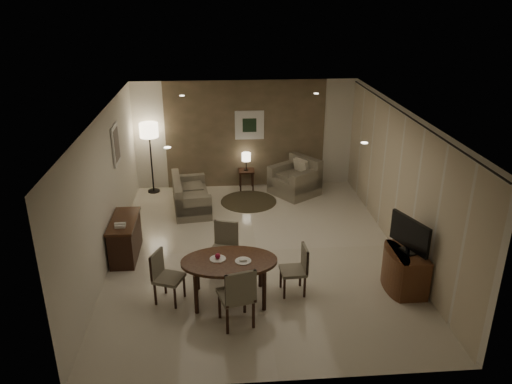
{
  "coord_description": "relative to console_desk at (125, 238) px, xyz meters",
  "views": [
    {
      "loc": [
        -0.7,
        -8.52,
        4.75
      ],
      "look_at": [
        0.0,
        0.2,
        1.15
      ],
      "focal_mm": 35.0,
      "sensor_mm": 36.0,
      "label": 1
    }
  ],
  "objects": [
    {
      "name": "downlight_nl",
      "position": [
        1.09,
        -1.8,
        2.31
      ],
      "size": [
        0.1,
        0.1,
        0.01
      ],
      "primitive_type": "cylinder",
      "color": "white",
      "rests_on": "ceiling"
    },
    {
      "name": "plate_a",
      "position": [
        1.74,
        -1.54,
        0.36
      ],
      "size": [
        0.26,
        0.26,
        0.02
      ],
      "primitive_type": "cylinder",
      "color": "white",
      "rests_on": "dining_table"
    },
    {
      "name": "console_desk",
      "position": [
        0.0,
        0.0,
        0.0
      ],
      "size": [
        0.48,
        1.2,
        0.75
      ],
      "primitive_type": null,
      "color": "#4F3219",
      "rests_on": "floor"
    },
    {
      "name": "taupe_accent",
      "position": [
        2.49,
        3.48,
        0.98
      ],
      "size": [
        3.96,
        0.03,
        2.7
      ],
      "primitive_type": "cube",
      "color": "#7F664F",
      "rests_on": "wall_back"
    },
    {
      "name": "chair_left",
      "position": [
        0.95,
        -1.56,
        0.06
      ],
      "size": [
        0.55,
        0.55,
        0.87
      ],
      "primitive_type": null,
      "rotation": [
        0.0,
        0.0,
        1.19
      ],
      "color": "gray",
      "rests_on": "floor"
    },
    {
      "name": "room_shell",
      "position": [
        2.49,
        0.4,
        0.98
      ],
      "size": [
        5.5,
        7.0,
        2.7
      ],
      "color": "beige",
      "rests_on": "ground"
    },
    {
      "name": "napkin",
      "position": [
        2.14,
        -1.64,
        0.38
      ],
      "size": [
        0.12,
        0.08,
        0.03
      ],
      "primitive_type": "cube",
      "color": "white",
      "rests_on": "plate_b"
    },
    {
      "name": "plate_b",
      "position": [
        2.14,
        -1.64,
        0.36
      ],
      "size": [
        0.26,
        0.26,
        0.02
      ],
      "primitive_type": "cylinder",
      "color": "white",
      "rests_on": "dining_table"
    },
    {
      "name": "table_lamp",
      "position": [
        2.49,
        3.25,
        0.37
      ],
      "size": [
        0.22,
        0.22,
        0.5
      ],
      "primitive_type": null,
      "color": "#FFEAC1",
      "rests_on": "side_table"
    },
    {
      "name": "chair_right",
      "position": [
        2.97,
        -1.48,
        0.05
      ],
      "size": [
        0.43,
        0.43,
        0.84
      ],
      "primitive_type": null,
      "rotation": [
        0.0,
        0.0,
        -1.52
      ],
      "color": "gray",
      "rests_on": "floor"
    },
    {
      "name": "round_rug",
      "position": [
        2.49,
        2.4,
        -0.37
      ],
      "size": [
        1.33,
        1.33,
        0.01
      ],
      "primitive_type": "cylinder",
      "color": "#413724",
      "rests_on": "floor"
    },
    {
      "name": "floor_lamp",
      "position": [
        0.16,
        3.23,
        0.5
      ],
      "size": [
        0.44,
        0.44,
        1.76
      ],
      "primitive_type": null,
      "color": "#FFE5B7",
      "rests_on": "floor"
    },
    {
      "name": "sofa",
      "position": [
        1.15,
        2.11,
        -0.01
      ],
      "size": [
        1.64,
        0.96,
        0.73
      ],
      "primitive_type": null,
      "rotation": [
        0.0,
        0.0,
        1.7
      ],
      "color": "gray",
      "rests_on": "floor"
    },
    {
      "name": "art_left_frame",
      "position": [
        -0.23,
        1.2,
        1.48
      ],
      "size": [
        0.03,
        0.6,
        0.8
      ],
      "primitive_type": "cube",
      "color": "silver",
      "rests_on": "wall_left"
    },
    {
      "name": "chair_near",
      "position": [
        1.99,
        -2.23,
        0.13
      ],
      "size": [
        0.6,
        0.6,
        1.01
      ],
      "primitive_type": null,
      "rotation": [
        0.0,
        0.0,
        3.41
      ],
      "color": "gray",
      "rests_on": "floor"
    },
    {
      "name": "art_left_canvas",
      "position": [
        -0.21,
        1.2,
        1.48
      ],
      "size": [
        0.01,
        0.46,
        0.64
      ],
      "primitive_type": "cube",
      "color": "gray",
      "rests_on": "wall_left"
    },
    {
      "name": "art_back_frame",
      "position": [
        2.59,
        3.46,
        1.23
      ],
      "size": [
        0.72,
        0.03,
        0.72
      ],
      "primitive_type": "cube",
      "color": "silver",
      "rests_on": "wall_back"
    },
    {
      "name": "flat_tv",
      "position": [
        4.87,
        -1.5,
        0.65
      ],
      "size": [
        0.36,
        0.85,
        0.6
      ],
      "primitive_type": null,
      "rotation": [
        0.0,
        0.0,
        0.35
      ],
      "color": "black",
      "rests_on": "tv_cabinet"
    },
    {
      "name": "dining_table",
      "position": [
        1.92,
        -1.59,
        -0.01
      ],
      "size": [
        1.54,
        0.97,
        0.72
      ],
      "primitive_type": null,
      "color": "#4F3219",
      "rests_on": "floor"
    },
    {
      "name": "downlight_fr",
      "position": [
        3.89,
        1.8,
        2.31
      ],
      "size": [
        0.1,
        0.1,
        0.01
      ],
      "primitive_type": "cylinder",
      "color": "white",
      "rests_on": "ceiling"
    },
    {
      "name": "chair_far",
      "position": [
        1.83,
        -0.8,
        0.09
      ],
      "size": [
        0.57,
        0.57,
        0.94
      ],
      "primitive_type": null,
      "rotation": [
        0.0,
        0.0,
        -0.32
      ],
      "color": "gray",
      "rests_on": "floor"
    },
    {
      "name": "downlight_nr",
      "position": [
        3.89,
        -1.8,
        2.31
      ],
      "size": [
        0.1,
        0.1,
        0.01
      ],
      "primitive_type": "cylinder",
      "color": "white",
      "rests_on": "ceiling"
    },
    {
      "name": "telephone",
      "position": [
        0.0,
        -0.3,
        0.43
      ],
      "size": [
        0.2,
        0.14,
        0.09
      ],
      "primitive_type": null,
      "color": "white",
      "rests_on": "console_desk"
    },
    {
      "name": "downlight_fl",
      "position": [
        1.09,
        1.8,
        2.31
      ],
      "size": [
        0.1,
        0.1,
        0.01
      ],
      "primitive_type": "cylinder",
      "color": "white",
      "rests_on": "ceiling"
    },
    {
      "name": "curtain_wall",
      "position": [
        5.17,
        0.0,
        0.95
      ],
      "size": [
        0.08,
        6.7,
        2.58
      ],
      "primitive_type": null,
      "color": "beige",
      "rests_on": "wall_right"
    },
    {
      "name": "tv_cabinet",
      "position": [
        4.89,
        -1.5,
        -0.03
      ],
      "size": [
        0.48,
        0.9,
        0.7
      ],
      "primitive_type": null,
      "color": "brown",
      "rests_on": "floor"
    },
    {
      "name": "armchair",
      "position": [
        3.65,
        2.81,
        0.07
      ],
      "size": [
        1.34,
        1.35,
        0.88
      ],
      "primitive_type": null,
      "rotation": [
        0.0,
        0.0,
        -0.95
      ],
      "color": "gray",
      "rests_on": "floor"
    },
    {
      "name": "fruit_apple",
      "position": [
        1.74,
        -1.54,
        0.41
      ],
      "size": [
        0.09,
        0.09,
        0.09
      ],
      "primitive_type": "sphere",
      "color": "maroon",
      "rests_on": "plate_a"
    },
    {
      "name": "side_table",
      "position": [
        2.49,
        3.25,
        -0.13
      ],
      "size": [
        0.39,
        0.39,
        0.5
      ],
      "primitive_type": null,
      "color": "#331C11",
      "rests_on": "floor"
    },
    {
      "name": "curtain_rod",
      "position": [
        5.17,
        0.0,
        2.27
      ],
      "size": [
        0.03,
        6.8,
        0.03
      ],
      "primitive_type": "cylinder",
      "rotation": [
        1.57,
        0.0,
        0.0
      ],
      "color": "black",
      "rests_on": "wall_right"
    },
    {
      "name": "art_back_canvas",
      "position": [
        2.59,
        3.44,
        1.23
      ],
      "size": [
        0.34,
        0.01,
        0.34
      ],
      "primitive_type": "cube",
      "color": "black",
      "rests_on": "wall_back"
    }
  ]
}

